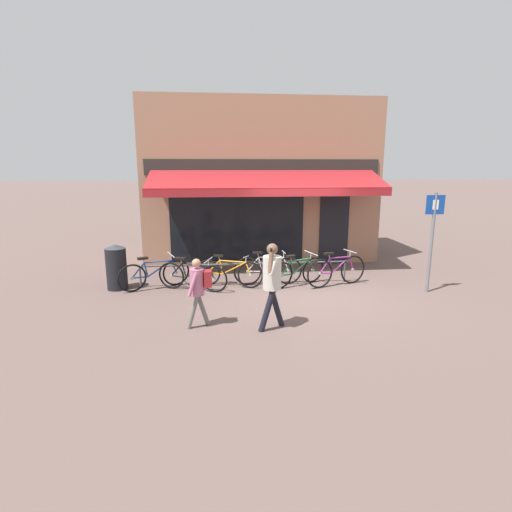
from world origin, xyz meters
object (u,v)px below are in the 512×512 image
at_px(bicycle_black, 192,276).
at_px(pedestrian_adult, 272,277).
at_px(bicycle_silver, 268,270).
at_px(litter_bin, 116,267).
at_px(bicycle_orange, 229,273).
at_px(bicycle_purple, 336,271).
at_px(pedestrian_child, 199,284).
at_px(bicycle_blue, 154,274).
at_px(bicycle_green, 297,272).
at_px(parking_sign, 433,232).

height_order(bicycle_black, pedestrian_adult, pedestrian_adult).
bearing_deg(bicycle_silver, litter_bin, -179.05).
bearing_deg(bicycle_black, litter_bin, -169.70).
distance_m(bicycle_orange, bicycle_silver, 0.99).
height_order(bicycle_black, bicycle_purple, bicycle_purple).
xyz_separation_m(bicycle_orange, bicycle_purple, (2.69, -0.24, 0.04)).
bearing_deg(bicycle_purple, pedestrian_child, -163.95).
xyz_separation_m(bicycle_blue, bicycle_silver, (2.80, 0.10, 0.01)).
bearing_deg(litter_bin, bicycle_blue, -6.28).
bearing_deg(bicycle_green, bicycle_silver, 137.47).
bearing_deg(pedestrian_child, bicycle_green, -135.88).
distance_m(bicycle_purple, parking_sign, 2.39).
relative_size(bicycle_silver, pedestrian_adult, 1.08).
xyz_separation_m(bicycle_black, pedestrian_child, (0.25, -2.26, 0.46)).
bearing_deg(bicycle_black, parking_sign, 13.89).
bearing_deg(bicycle_blue, pedestrian_adult, -72.43).
height_order(bicycle_black, bicycle_orange, bicycle_black).
bearing_deg(pedestrian_child, pedestrian_adult, 168.87).
xyz_separation_m(bicycle_silver, pedestrian_child, (-1.63, -2.60, 0.44)).
bearing_deg(bicycle_orange, litter_bin, -163.15).
xyz_separation_m(bicycle_purple, litter_bin, (-5.42, 0.30, 0.16)).
distance_m(bicycle_black, bicycle_silver, 1.91).
bearing_deg(pedestrian_adult, bicycle_blue, -54.67).
relative_size(bicycle_blue, bicycle_green, 1.07).
bearing_deg(bicycle_silver, pedestrian_adult, -95.06).
distance_m(pedestrian_adult, pedestrian_child, 1.36).
relative_size(bicycle_orange, bicycle_purple, 1.03).
height_order(bicycle_orange, parking_sign, parking_sign).
bearing_deg(litter_bin, pedestrian_adult, -39.65).
relative_size(bicycle_black, bicycle_green, 1.09).
relative_size(bicycle_silver, pedestrian_child, 1.33).
bearing_deg(bicycle_blue, parking_sign, -32.94).
distance_m(bicycle_silver, parking_sign, 4.00).
bearing_deg(pedestrian_child, parking_sign, -164.95).
bearing_deg(bicycle_silver, bicycle_orange, -175.70).
distance_m(bicycle_silver, pedestrian_adult, 2.91).
relative_size(bicycle_orange, parking_sign, 0.72).
height_order(bicycle_blue, pedestrian_child, pedestrian_child).
bearing_deg(bicycle_purple, parking_sign, -38.29).
xyz_separation_m(bicycle_blue, bicycle_purple, (4.50, -0.20, 0.02)).
xyz_separation_m(bicycle_green, bicycle_purple, (0.97, -0.10, 0.02)).
relative_size(bicycle_black, bicycle_silver, 0.97).
distance_m(bicycle_black, bicycle_orange, 0.93).
distance_m(bicycle_purple, pedestrian_adult, 3.28).
height_order(litter_bin, parking_sign, parking_sign).
relative_size(bicycle_blue, pedestrian_adult, 1.03).
bearing_deg(litter_bin, bicycle_purple, -3.15).
bearing_deg(pedestrian_adult, bicycle_silver, -103.23).
distance_m(bicycle_black, pedestrian_child, 2.32).
bearing_deg(bicycle_black, bicycle_purple, 21.47).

